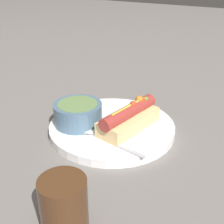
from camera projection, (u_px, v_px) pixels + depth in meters
name	position (u px, v px, depth m)	size (l,w,h in m)	color
ground_plane	(112.00, 131.00, 0.71)	(4.00, 4.00, 0.00)	slate
dinner_plate	(112.00, 128.00, 0.71)	(0.28, 0.28, 0.02)	white
hot_dog	(129.00, 118.00, 0.68)	(0.17, 0.09, 0.06)	#E5C17F
soup_bowl	(78.00, 113.00, 0.70)	(0.11, 0.11, 0.05)	slate
spoon	(96.00, 134.00, 0.66)	(0.06, 0.17, 0.01)	#B7B7BC
drinking_glass	(64.00, 207.00, 0.44)	(0.07, 0.07, 0.09)	#4C2D19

